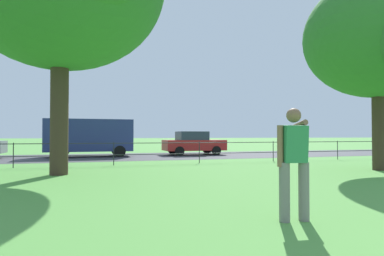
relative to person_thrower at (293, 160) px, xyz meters
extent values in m
cube|color=#424247|center=(1.85, 15.89, -0.92)|extent=(80.00, 7.27, 0.01)
cylinder|color=#232328|center=(-5.90, 10.20, -0.42)|extent=(0.04, 0.04, 1.00)
cylinder|color=#232328|center=(-2.03, 10.20, -0.42)|extent=(0.04, 0.04, 1.00)
cylinder|color=#232328|center=(1.85, 10.20, -0.42)|extent=(0.04, 0.04, 1.00)
cylinder|color=#232328|center=(5.72, 10.20, -0.42)|extent=(0.04, 0.04, 1.00)
cylinder|color=#232328|center=(9.59, 10.20, -0.42)|extent=(0.04, 0.04, 1.00)
cylinder|color=#232328|center=(1.85, 10.20, -0.47)|extent=(30.99, 0.03, 0.03)
cylinder|color=#232328|center=(1.85, 10.20, 0.03)|extent=(30.99, 0.03, 0.03)
cylinder|color=#423023|center=(7.28, 5.35, 0.84)|extent=(0.47, 0.47, 3.51)
ellipsoid|color=#33752D|center=(7.28, 5.35, 4.07)|extent=(5.36, 5.36, 4.56)
cylinder|color=#423023|center=(-3.96, 7.27, 1.34)|extent=(0.57, 0.57, 4.52)
cylinder|color=slate|center=(-0.16, 0.00, -0.48)|extent=(0.16, 0.16, 0.89)
cylinder|color=slate|center=(0.16, -0.03, -0.48)|extent=(0.16, 0.16, 0.89)
cube|color=#2D7F4C|center=(0.00, -0.01, 0.25)|extent=(0.38, 0.28, 0.57)
sphere|color=brown|center=(0.00, -0.01, 0.67)|extent=(0.22, 0.22, 0.22)
cylinder|color=brown|center=(0.22, 0.27, 0.51)|extent=(0.14, 0.63, 0.21)
cylinder|color=brown|center=(-0.22, 0.00, 0.21)|extent=(0.09, 0.09, 0.62)
cube|color=navy|center=(-3.07, 16.43, 0.37)|extent=(5.04, 2.07, 1.90)
cube|color=#283342|center=(-1.08, 16.47, 0.70)|extent=(0.16, 1.67, 0.76)
cylinder|color=black|center=(-1.40, 17.40, -0.58)|extent=(0.69, 0.25, 0.68)
cylinder|color=black|center=(-1.35, 15.54, -0.58)|extent=(0.69, 0.25, 0.68)
cylinder|color=black|center=(-4.59, 17.33, -0.58)|extent=(0.69, 0.25, 0.68)
cylinder|color=black|center=(-4.55, 15.47, -0.58)|extent=(0.69, 0.25, 0.68)
cube|color=red|center=(3.53, 16.44, -0.28)|extent=(4.04, 1.80, 0.68)
cube|color=#2D3847|center=(3.38, 16.44, 0.34)|extent=(1.94, 1.57, 0.56)
cylinder|color=black|center=(4.75, 17.28, -0.62)|extent=(0.61, 0.22, 0.60)
cylinder|color=black|center=(4.79, 15.67, -0.62)|extent=(0.61, 0.22, 0.60)
cylinder|color=black|center=(2.27, 17.22, -0.62)|extent=(0.61, 0.22, 0.60)
cylinder|color=black|center=(2.31, 15.60, -0.62)|extent=(0.61, 0.22, 0.60)
camera|label=1|loc=(-2.92, -4.33, 0.37)|focal=30.81mm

